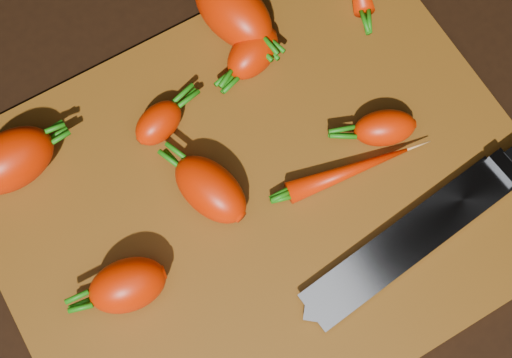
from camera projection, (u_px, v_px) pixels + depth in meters
ground at (261, 199)px, 0.69m from camera, size 2.00×2.00×0.01m
cutting_board at (261, 196)px, 0.68m from camera, size 0.50×0.40×0.01m
carrot_0 at (11, 161)px, 0.65m from camera, size 0.09×0.06×0.05m
carrot_1 at (128, 285)px, 0.62m from camera, size 0.08×0.06×0.05m
carrot_2 at (233, 11)px, 0.70m from camera, size 0.07×0.11×0.06m
carrot_3 at (210, 189)px, 0.65m from camera, size 0.07×0.09×0.05m
carrot_4 at (253, 53)px, 0.70m from camera, size 0.07×0.06×0.04m
carrot_5 at (158, 123)px, 0.68m from camera, size 0.06×0.05×0.03m
carrot_6 at (385, 128)px, 0.68m from camera, size 0.07×0.05×0.03m
carrot_8 at (348, 171)px, 0.67m from camera, size 0.12×0.04×0.02m
knife at (427, 227)px, 0.65m from camera, size 0.37×0.07×0.02m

